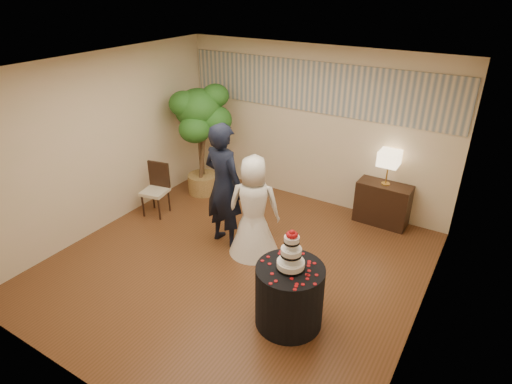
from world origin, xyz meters
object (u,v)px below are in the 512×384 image
Objects in this scene: groom at (224,186)px; table_lamp at (388,168)px; cake_table at (289,296)px; wedding_cake at (291,250)px; ficus_tree at (200,140)px; console at (382,204)px; bride at (254,206)px; side_chair at (155,190)px.

groom reaches higher than table_lamp.
wedding_cake reaches higher than cake_table.
ficus_tree reaches higher than table_lamp.
console is at bearing 85.17° from cake_table.
groom is 2.42× the size of cake_table.
cake_table is at bearing 157.39° from groom.
cake_table is 2.98m from table_lamp.
cake_table is at bearing -94.83° from table_lamp.
table_lamp is (1.39, 1.86, 0.24)m from bride.
bride is 2.33m from table_lamp.
table_lamp is (1.92, 1.86, 0.04)m from groom.
side_chair is (-1.55, 0.09, -0.52)m from groom.
bride is at bearing -125.72° from console.
cake_table is 0.38× the size of ficus_tree.
bride is 3.04× the size of wedding_cake.
table_lamp is at bearing 85.17° from cake_table.
groom is 1.83m from ficus_tree.
console is 0.95× the size of side_chair.
wedding_cake is at bearing 113.19° from bride.
table_lamp is at bearing -126.33° from groom.
side_chair reaches higher than cake_table.
side_chair is (-3.22, 1.14, 0.06)m from cake_table.
ficus_tree is (-3.05, 2.25, 0.01)m from wedding_cake.
table_lamp is (0.25, 2.91, -0.04)m from wedding_cake.
wedding_cake is (0.00, 0.00, 0.66)m from cake_table.
bride is (0.52, -0.00, -0.20)m from groom.
groom is at bearing 147.76° from wedding_cake.
console is at bearing 85.17° from wedding_cake.
groom reaches higher than bride.
side_chair is at bearing 160.50° from cake_table.
wedding_cake is (1.15, -1.05, 0.27)m from bride.
groom is at bearing -41.00° from ficus_tree.
ficus_tree is 1.28m from side_chair.
bride is at bearing -170.53° from groom.
bride reaches higher than console.
ficus_tree is 2.32× the size of side_chair.
wedding_cake is 3.79m from ficus_tree.
ficus_tree is at bearing -167.53° from console.
wedding_cake reaches higher than table_lamp.
table_lamp is at bearing 0.00° from console.
side_chair is (-2.07, 0.09, -0.32)m from bride.
cake_table is 3.42m from side_chair.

